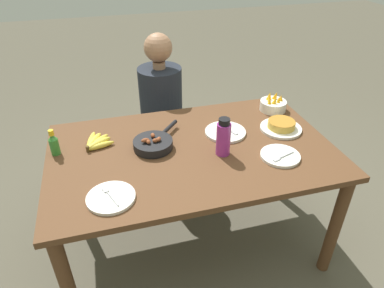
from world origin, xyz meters
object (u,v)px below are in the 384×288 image
at_px(banana_bunch, 96,142).
at_px(person_figure, 162,124).
at_px(empty_plate_near_front, 111,198).
at_px(empty_plate_far_left, 280,156).
at_px(fruit_bowl_mango, 273,104).
at_px(empty_plate_far_right, 225,132).
at_px(skillet, 154,144).
at_px(water_bottle, 223,138).
at_px(hot_sauce_bottle, 54,144).
at_px(frittata_plate_center, 281,126).

xyz_separation_m(banana_bunch, person_figure, (0.49, 0.59, -0.28)).
bearing_deg(empty_plate_near_front, person_figure, 67.53).
xyz_separation_m(banana_bunch, empty_plate_far_left, (0.97, -0.39, -0.01)).
bearing_deg(fruit_bowl_mango, empty_plate_far_right, -153.98).
relative_size(empty_plate_far_left, fruit_bowl_mango, 1.23).
bearing_deg(banana_bunch, skillet, -19.87).
distance_m(fruit_bowl_mango, water_bottle, 0.65).
bearing_deg(empty_plate_far_right, empty_plate_far_left, -57.62).
bearing_deg(hot_sauce_bottle, fruit_bowl_mango, 6.53).
bearing_deg(frittata_plate_center, empty_plate_far_right, 171.68).
xyz_separation_m(banana_bunch, frittata_plate_center, (1.11, -0.12, 0.01)).
xyz_separation_m(skillet, empty_plate_far_right, (0.45, 0.04, -0.02)).
xyz_separation_m(frittata_plate_center, person_figure, (-0.62, 0.72, -0.28)).
distance_m(empty_plate_far_left, person_figure, 1.13).
height_order(empty_plate_far_left, fruit_bowl_mango, fruit_bowl_mango).
height_order(empty_plate_near_front, fruit_bowl_mango, fruit_bowl_mango).
distance_m(empty_plate_near_front, empty_plate_far_left, 0.93).
xyz_separation_m(banana_bunch, empty_plate_far_right, (0.77, -0.07, -0.01)).
bearing_deg(water_bottle, empty_plate_far_right, 65.72).
height_order(frittata_plate_center, person_figure, person_figure).
distance_m(frittata_plate_center, water_bottle, 0.47).
xyz_separation_m(water_bottle, person_figure, (-0.18, 0.87, -0.36)).
bearing_deg(empty_plate_near_front, empty_plate_far_left, 5.89).
height_order(skillet, empty_plate_far_left, skillet).
bearing_deg(person_figure, frittata_plate_center, -49.22).
distance_m(skillet, water_bottle, 0.40).
relative_size(empty_plate_far_right, person_figure, 0.21).
bearing_deg(water_bottle, person_figure, 101.81).
bearing_deg(water_bottle, fruit_bowl_mango, 38.49).
distance_m(banana_bunch, empty_plate_near_front, 0.49).
relative_size(skillet, empty_plate_far_right, 1.31).
distance_m(empty_plate_far_left, water_bottle, 0.33).
bearing_deg(banana_bunch, person_figure, 50.21).
distance_m(skillet, empty_plate_near_front, 0.46).
bearing_deg(banana_bunch, fruit_bowl_mango, 6.31).
height_order(banana_bunch, empty_plate_far_left, banana_bunch).
bearing_deg(hot_sauce_bottle, empty_plate_near_front, -59.90).
height_order(banana_bunch, skillet, skillet).
bearing_deg(frittata_plate_center, hot_sauce_bottle, 175.93).
bearing_deg(fruit_bowl_mango, water_bottle, -141.51).
xyz_separation_m(frittata_plate_center, empty_plate_near_front, (-1.07, -0.36, -0.02)).
height_order(skillet, hot_sauce_bottle, hot_sauce_bottle).
height_order(frittata_plate_center, empty_plate_far_left, frittata_plate_center).
relative_size(skillet, person_figure, 0.27).
relative_size(frittata_plate_center, empty_plate_near_front, 1.12).
height_order(banana_bunch, empty_plate_near_front, banana_bunch).
relative_size(frittata_plate_center, empty_plate_far_left, 1.17).
bearing_deg(hot_sauce_bottle, skillet, -9.03).
bearing_deg(water_bottle, hot_sauce_bottle, 164.71).
xyz_separation_m(skillet, water_bottle, (0.36, -0.16, 0.08)).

